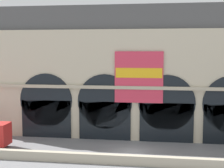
# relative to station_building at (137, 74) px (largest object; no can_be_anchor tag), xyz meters

# --- Properties ---
(ground_plane) EXTENTS (200.00, 200.00, 0.00)m
(ground_plane) POSITION_rel_station_building_xyz_m (-0.04, -7.19, -8.72)
(ground_plane) COLOR slate
(quay_parapet_wall) EXTENTS (90.00, 0.70, 1.04)m
(quay_parapet_wall) POSITION_rel_station_building_xyz_m (-0.04, -11.50, -8.20)
(quay_parapet_wall) COLOR #B2A891
(quay_parapet_wall) RESTS_ON ground
(station_building) EXTENTS (42.49, 4.82, 18.02)m
(station_building) POSITION_rel_station_building_xyz_m (0.00, 0.00, 0.00)
(station_building) COLOR beige
(station_building) RESTS_ON ground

